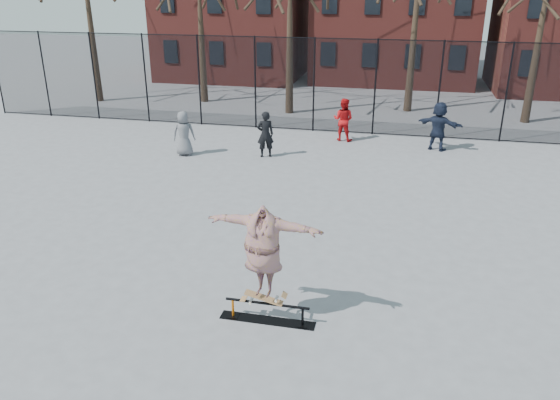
% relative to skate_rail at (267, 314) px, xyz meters
% --- Properties ---
extents(ground, '(100.00, 100.00, 0.00)m').
position_rel_skate_rail_xyz_m(ground, '(-0.10, 1.45, -0.16)').
color(ground, slate).
extents(skate_rail, '(1.90, 0.29, 0.42)m').
position_rel_skate_rail_xyz_m(skate_rail, '(0.00, 0.00, 0.00)').
color(skate_rail, black).
rests_on(skate_rail, ground).
extents(skateboard, '(0.82, 0.20, 0.10)m').
position_rel_skate_rail_xyz_m(skateboard, '(-0.07, 0.00, 0.30)').
color(skateboard, '#8E5F38').
rests_on(skateboard, skate_rail).
extents(skater, '(2.31, 0.82, 1.84)m').
position_rel_skate_rail_xyz_m(skater, '(-0.07, 0.00, 1.27)').
color(skater, '#66378B').
rests_on(skater, skateboard).
extents(bystander_grey, '(0.94, 0.73, 1.69)m').
position_rel_skate_rail_xyz_m(bystander_grey, '(-5.67, 9.88, 0.68)').
color(bystander_grey, slate).
rests_on(bystander_grey, ground).
extents(bystander_black, '(0.74, 0.62, 1.74)m').
position_rel_skate_rail_xyz_m(bystander_black, '(-2.62, 10.35, 0.71)').
color(bystander_black, black).
rests_on(bystander_black, ground).
extents(bystander_red, '(0.96, 0.81, 1.75)m').
position_rel_skate_rail_xyz_m(bystander_red, '(-0.04, 13.23, 0.71)').
color(bystander_red, '#B81013').
rests_on(bystander_red, ground).
extents(bystander_navy, '(1.85, 1.18, 1.90)m').
position_rel_skate_rail_xyz_m(bystander_navy, '(3.72, 12.68, 0.79)').
color(bystander_navy, '#1A2235').
rests_on(bystander_navy, ground).
extents(fence, '(34.03, 0.07, 4.00)m').
position_rel_skate_rail_xyz_m(fence, '(-0.11, 14.45, 1.89)').
color(fence, black).
rests_on(fence, ground).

